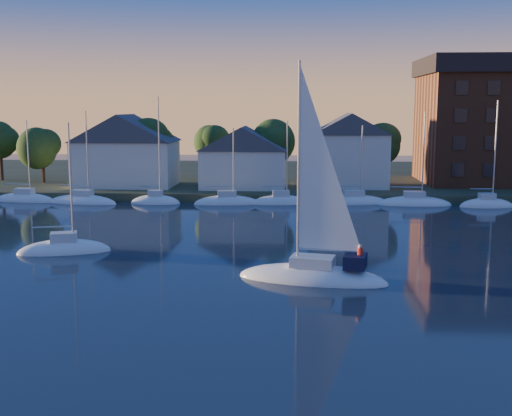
# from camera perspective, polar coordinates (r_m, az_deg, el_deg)

# --- Properties ---
(ground) EXTENTS (260.00, 260.00, 0.00)m
(ground) POSITION_cam_1_polar(r_m,az_deg,el_deg) (29.87, 1.94, -13.73)
(ground) COLOR black
(ground) RESTS_ON ground
(shoreline_land) EXTENTS (160.00, 50.00, 2.00)m
(shoreline_land) POSITION_cam_1_polar(r_m,az_deg,el_deg) (103.20, 3.01, 2.50)
(shoreline_land) COLOR #2F3A21
(shoreline_land) RESTS_ON ground
(wooden_dock) EXTENTS (120.00, 3.00, 1.00)m
(wooden_dock) POSITION_cam_1_polar(r_m,az_deg,el_deg) (80.39, 2.89, 0.67)
(wooden_dock) COLOR brown
(wooden_dock) RESTS_ON ground
(clubhouse_west) EXTENTS (13.65, 9.45, 9.64)m
(clubhouse_west) POSITION_cam_1_polar(r_m,az_deg,el_deg) (88.68, -11.47, 5.13)
(clubhouse_west) COLOR silver
(clubhouse_west) RESTS_ON shoreline_land
(clubhouse_centre) EXTENTS (11.55, 8.40, 8.08)m
(clubhouse_centre) POSITION_cam_1_polar(r_m,az_deg,el_deg) (85.06, -1.11, 4.61)
(clubhouse_centre) COLOR silver
(clubhouse_centre) RESTS_ON shoreline_land
(clubhouse_east) EXTENTS (10.50, 8.40, 9.80)m
(clubhouse_east) POSITION_cam_1_polar(r_m,az_deg,el_deg) (87.04, 8.26, 5.19)
(clubhouse_east) COLOR silver
(clubhouse_east) RESTS_ON shoreline_land
(tree_line) EXTENTS (93.40, 5.40, 8.90)m
(tree_line) POSITION_cam_1_polar(r_m,az_deg,el_deg) (90.67, 4.26, 6.15)
(tree_line) COLOR #342617
(tree_line) RESTS_ON shoreline_land
(moored_fleet) EXTENTS (71.50, 2.40, 12.05)m
(moored_fleet) POSITION_cam_1_polar(r_m,az_deg,el_deg) (77.88, -3.02, 0.48)
(moored_fleet) COLOR white
(moored_fleet) RESTS_ON ground
(hero_sailboat) EXTENTS (10.66, 5.36, 15.64)m
(hero_sailboat) POSITION_cam_1_polar(r_m,az_deg,el_deg) (43.41, 5.23, -5.61)
(hero_sailboat) COLOR white
(hero_sailboat) RESTS_ON ground
(drifting_sailboat_left) EXTENTS (7.71, 4.42, 11.47)m
(drifting_sailboat_left) POSITION_cam_1_polar(r_m,az_deg,el_deg) (53.75, -16.67, -3.72)
(drifting_sailboat_left) COLOR white
(drifting_sailboat_left) RESTS_ON ground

